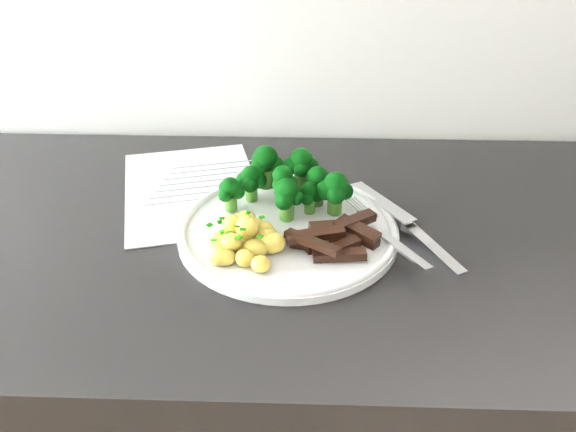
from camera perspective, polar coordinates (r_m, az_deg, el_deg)
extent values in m
cube|color=white|center=(0.94, -9.24, 2.56)|extent=(0.27, 0.33, 0.00)
cube|color=slate|center=(1.01, -7.17, 4.97)|extent=(0.13, 0.04, 0.00)
cube|color=slate|center=(0.99, -7.65, 4.43)|extent=(0.13, 0.04, 0.00)
cube|color=slate|center=(0.97, -8.15, 3.86)|extent=(0.12, 0.04, 0.00)
cube|color=slate|center=(0.96, -8.66, 3.28)|extent=(0.12, 0.03, 0.00)
cube|color=slate|center=(0.94, -9.20, 2.67)|extent=(0.11, 0.03, 0.00)
cube|color=slate|center=(0.92, -9.75, 2.05)|extent=(0.11, 0.03, 0.00)
cube|color=slate|center=(0.91, -10.32, 1.39)|extent=(0.10, 0.03, 0.00)
cylinder|color=white|center=(0.82, 0.00, -1.46)|extent=(0.30, 0.30, 0.01)
torus|color=white|center=(0.82, 0.00, -1.07)|extent=(0.30, 0.30, 0.01)
cylinder|color=#376B1D|center=(0.85, -0.50, 2.27)|extent=(0.02, 0.02, 0.02)
sphere|color=black|center=(0.84, 0.25, 3.27)|extent=(0.02, 0.02, 0.02)
sphere|color=black|center=(0.85, -0.71, 3.68)|extent=(0.02, 0.02, 0.02)
sphere|color=black|center=(0.83, -0.85, 3.02)|extent=(0.02, 0.02, 0.02)
sphere|color=black|center=(0.84, -0.51, 3.93)|extent=(0.03, 0.03, 0.03)
cylinder|color=#376B1D|center=(0.86, 2.81, 1.95)|extent=(0.02, 0.02, 0.03)
sphere|color=black|center=(0.85, 3.67, 3.10)|extent=(0.02, 0.02, 0.02)
sphere|color=black|center=(0.86, 2.45, 3.51)|extent=(0.02, 0.02, 0.02)
sphere|color=black|center=(0.84, 2.61, 2.77)|extent=(0.02, 0.02, 0.02)
sphere|color=black|center=(0.85, 2.86, 3.75)|extent=(0.03, 0.03, 0.03)
cylinder|color=#376B1D|center=(0.88, -3.55, 2.30)|extent=(0.02, 0.02, 0.02)
sphere|color=black|center=(0.87, -2.85, 3.44)|extent=(0.02, 0.02, 0.02)
sphere|color=black|center=(0.88, -3.49, 3.70)|extent=(0.02, 0.02, 0.02)
sphere|color=black|center=(0.87, -4.29, 3.50)|extent=(0.02, 0.02, 0.02)
sphere|color=black|center=(0.86, -3.69, 3.06)|extent=(0.02, 0.02, 0.02)
sphere|color=black|center=(0.86, -3.61, 3.92)|extent=(0.03, 0.03, 0.03)
cylinder|color=#376B1D|center=(0.89, 1.25, 3.67)|extent=(0.02, 0.02, 0.03)
sphere|color=black|center=(0.88, 2.10, 4.96)|extent=(0.03, 0.03, 0.03)
sphere|color=black|center=(0.89, 1.45, 5.24)|extent=(0.02, 0.02, 0.02)
sphere|color=black|center=(0.88, 0.43, 4.92)|extent=(0.03, 0.03, 0.03)
sphere|color=black|center=(0.87, 1.30, 4.49)|extent=(0.02, 0.02, 0.02)
sphere|color=black|center=(0.87, 1.28, 5.53)|extent=(0.03, 0.03, 0.03)
cylinder|color=#376B1D|center=(0.89, -2.12, 3.72)|extent=(0.02, 0.02, 0.03)
sphere|color=black|center=(0.88, -1.26, 5.05)|extent=(0.02, 0.02, 0.02)
sphere|color=black|center=(0.89, -2.59, 5.43)|extent=(0.03, 0.03, 0.03)
sphere|color=black|center=(0.87, -2.85, 4.73)|extent=(0.02, 0.02, 0.02)
sphere|color=black|center=(0.87, -2.17, 5.70)|extent=(0.04, 0.04, 0.04)
cylinder|color=#376B1D|center=(0.84, 4.53, 1.17)|extent=(0.02, 0.02, 0.03)
sphere|color=black|center=(0.83, 5.50, 2.38)|extent=(0.02, 0.02, 0.02)
sphere|color=black|center=(0.84, 4.62, 2.96)|extent=(0.03, 0.03, 0.03)
sphere|color=black|center=(0.83, 3.70, 2.50)|extent=(0.03, 0.03, 0.03)
sphere|color=black|center=(0.82, 4.64, 2.04)|extent=(0.03, 0.03, 0.03)
sphere|color=black|center=(0.83, 4.63, 3.12)|extent=(0.03, 0.03, 0.03)
cylinder|color=#376B1D|center=(0.85, -5.50, 1.27)|extent=(0.02, 0.02, 0.02)
sphere|color=black|center=(0.84, -4.85, 2.30)|extent=(0.02, 0.02, 0.02)
sphere|color=black|center=(0.85, -5.86, 2.70)|extent=(0.03, 0.03, 0.03)
sphere|color=black|center=(0.84, -6.08, 2.02)|extent=(0.02, 0.02, 0.02)
sphere|color=black|center=(0.84, -5.60, 2.82)|extent=(0.03, 0.03, 0.03)
cylinder|color=#376B1D|center=(0.83, -0.12, 0.59)|extent=(0.02, 0.02, 0.03)
sphere|color=black|center=(0.82, 0.78, 1.79)|extent=(0.02, 0.02, 0.02)
sphere|color=black|center=(0.83, -0.41, 2.35)|extent=(0.03, 0.03, 0.03)
sphere|color=black|center=(0.81, -0.38, 1.46)|extent=(0.03, 0.03, 0.03)
sphere|color=black|center=(0.81, -0.12, 2.53)|extent=(0.03, 0.03, 0.03)
cylinder|color=#376B1D|center=(0.84, 2.10, 1.01)|extent=(0.02, 0.02, 0.02)
sphere|color=black|center=(0.84, 2.80, 1.93)|extent=(0.02, 0.02, 0.02)
sphere|color=black|center=(0.84, 1.70, 2.28)|extent=(0.02, 0.02, 0.02)
sphere|color=black|center=(0.83, 1.86, 1.67)|extent=(0.02, 0.02, 0.02)
sphere|color=black|center=(0.83, 2.13, 2.48)|extent=(0.03, 0.03, 0.03)
ellipsoid|color=#E7D152|center=(0.80, -4.46, -0.85)|extent=(0.03, 0.03, 0.03)
ellipsoid|color=#E7D152|center=(0.73, -2.65, -4.66)|extent=(0.02, 0.02, 0.02)
ellipsoid|color=#E7D152|center=(0.77, -6.49, -2.36)|extent=(0.03, 0.03, 0.03)
ellipsoid|color=#E7D152|center=(0.77, -4.64, -2.43)|extent=(0.03, 0.03, 0.02)
ellipsoid|color=#E7D152|center=(0.75, -6.56, -3.88)|extent=(0.03, 0.02, 0.02)
ellipsoid|color=#E7D152|center=(0.78, -2.57, -1.96)|extent=(0.02, 0.02, 0.02)
ellipsoid|color=#E7D152|center=(0.79, -2.32, -1.27)|extent=(0.03, 0.02, 0.02)
ellipsoid|color=#E7D152|center=(0.77, -5.09, -2.83)|extent=(0.03, 0.02, 0.02)
ellipsoid|color=#E7D152|center=(0.78, -1.84, -1.90)|extent=(0.03, 0.02, 0.02)
ellipsoid|color=#E7D152|center=(0.74, -6.00, -3.98)|extent=(0.02, 0.02, 0.02)
ellipsoid|color=#E7D152|center=(0.74, -5.48, -2.48)|extent=(0.03, 0.02, 0.02)
ellipsoid|color=#E7D152|center=(0.77, -4.00, -1.12)|extent=(0.03, 0.03, 0.03)
ellipsoid|color=#E7D152|center=(0.76, -1.34, -2.59)|extent=(0.03, 0.03, 0.03)
ellipsoid|color=#E7D152|center=(0.74, -4.18, -4.07)|extent=(0.03, 0.02, 0.02)
ellipsoid|color=#E7D152|center=(0.78, -5.45, -0.77)|extent=(0.03, 0.03, 0.03)
ellipsoid|color=#E7D152|center=(0.78, -2.59, -1.94)|extent=(0.02, 0.02, 0.02)
ellipsoid|color=#E7D152|center=(0.82, -4.03, -0.21)|extent=(0.03, 0.02, 0.02)
ellipsoid|color=#E7D152|center=(0.78, -4.32, -0.63)|extent=(0.03, 0.03, 0.02)
ellipsoid|color=#E7D152|center=(0.75, -3.22, -3.22)|extent=(0.03, 0.03, 0.03)
ellipsoid|color=#E7D152|center=(0.80, -3.22, -1.04)|extent=(0.03, 0.03, 0.02)
ellipsoid|color=#E7D152|center=(0.76, -1.73, -2.74)|extent=(0.03, 0.03, 0.03)
ellipsoid|color=#E7D152|center=(0.82, -4.70, -0.41)|extent=(0.02, 0.02, 0.02)
cube|color=#106705|center=(0.74, -6.07, -2.28)|extent=(0.01, 0.01, 0.00)
cube|color=#106705|center=(0.76, -6.40, -1.52)|extent=(0.01, 0.01, 0.00)
cube|color=#106705|center=(0.77, -2.54, -0.11)|extent=(0.01, 0.01, 0.00)
cube|color=#106705|center=(0.77, -6.57, -0.58)|extent=(0.01, 0.01, 0.00)
cube|color=#106705|center=(0.73, -2.71, -2.01)|extent=(0.01, 0.01, 0.00)
cube|color=#106705|center=(0.76, -4.82, -0.95)|extent=(0.01, 0.01, 0.00)
cube|color=#106705|center=(0.73, -7.15, -2.31)|extent=(0.01, 0.01, 0.00)
cube|color=#106705|center=(0.76, -5.74, -1.62)|extent=(0.01, 0.01, 0.00)
cube|color=#106705|center=(0.73, -4.76, -2.07)|extent=(0.01, 0.01, 0.00)
cube|color=#106705|center=(0.76, -4.56, -1.01)|extent=(0.01, 0.01, 0.00)
cube|color=#106705|center=(0.77, -6.38, -0.22)|extent=(0.01, 0.01, 0.00)
cube|color=#106705|center=(0.79, -3.90, 0.30)|extent=(0.01, 0.01, 0.00)
cube|color=#106705|center=(0.75, -4.39, -1.29)|extent=(0.01, 0.01, 0.00)
cube|color=#106705|center=(0.76, -7.56, -0.86)|extent=(0.01, 0.01, 0.00)
cube|color=black|center=(0.79, 6.81, -1.83)|extent=(0.06, 0.05, 0.02)
cube|color=black|center=(0.77, 3.13, -2.81)|extent=(0.08, 0.03, 0.01)
cube|color=black|center=(0.78, 4.15, -2.31)|extent=(0.07, 0.04, 0.01)
cube|color=black|center=(0.78, 4.38, -2.42)|extent=(0.08, 0.05, 0.02)
cube|color=black|center=(0.76, 4.99, -3.75)|extent=(0.07, 0.03, 0.01)
cube|color=black|center=(0.76, 4.82, -3.17)|extent=(0.06, 0.05, 0.02)
cube|color=black|center=(0.79, 4.76, -1.05)|extent=(0.08, 0.03, 0.01)
cube|color=black|center=(0.79, 6.78, -1.25)|extent=(0.06, 0.06, 0.02)
cube|color=black|center=(0.75, 2.36, -2.56)|extent=(0.07, 0.06, 0.01)
cube|color=black|center=(0.77, 2.64, -1.81)|extent=(0.08, 0.03, 0.02)
cube|color=black|center=(0.80, 6.48, -0.52)|extent=(0.06, 0.05, 0.01)
cube|color=silver|center=(0.78, 10.68, -2.93)|extent=(0.07, 0.12, 0.02)
cube|color=silver|center=(0.83, 7.65, 0.15)|extent=(0.03, 0.03, 0.01)
cylinder|color=silver|center=(0.85, 7.14, 1.17)|extent=(0.02, 0.04, 0.00)
cylinder|color=silver|center=(0.85, 6.86, 1.10)|extent=(0.02, 0.04, 0.00)
cylinder|color=silver|center=(0.85, 6.58, 1.03)|extent=(0.02, 0.04, 0.00)
cylinder|color=silver|center=(0.85, 6.30, 0.97)|extent=(0.02, 0.04, 0.00)
cube|color=silver|center=(0.88, 9.02, 1.37)|extent=(0.09, 0.14, 0.01)
cube|color=silver|center=(0.81, 13.74, -3.13)|extent=(0.07, 0.11, 0.02)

